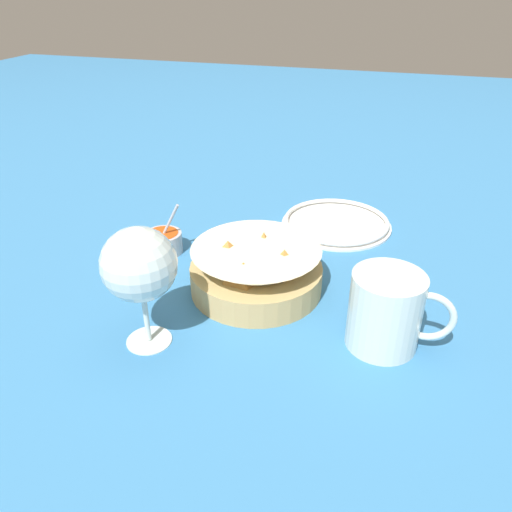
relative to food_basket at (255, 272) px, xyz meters
name	(u,v)px	position (x,y,z in m)	size (l,w,h in m)	color
ground_plane	(256,289)	(0.00, 0.01, -0.03)	(4.00, 4.00, 0.00)	teal
food_basket	(255,272)	(0.00, 0.00, 0.00)	(0.20, 0.20, 0.08)	tan
sauce_cup	(164,241)	(-0.19, 0.07, -0.01)	(0.07, 0.06, 0.09)	#B7B7BC
wine_glass	(139,267)	(-0.10, -0.16, 0.08)	(0.10, 0.10, 0.17)	silver
beer_mug	(386,314)	(0.20, -0.07, 0.02)	(0.13, 0.09, 0.10)	silver
side_plate	(336,222)	(0.08, 0.26, -0.03)	(0.21, 0.21, 0.01)	white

